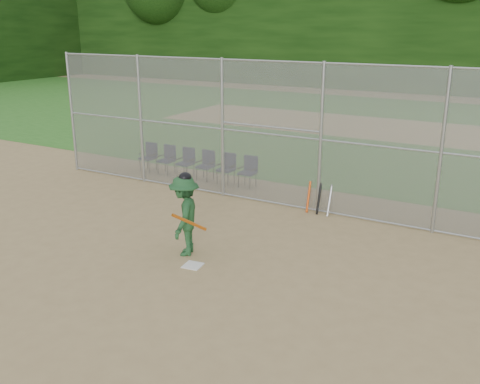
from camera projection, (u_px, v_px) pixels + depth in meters
The scene contains 14 objects.
ground at pixel (179, 276), 10.84m from camera, with size 100.00×100.00×0.00m, color tan.
grass_strip at pixel (399, 130), 25.76m from camera, with size 100.00×100.00×0.00m, color #2B6B20.
dirt_patch_far at pixel (399, 130), 25.76m from camera, with size 24.00×24.00×0.00m, color tan.
backstop_fence at pixel (286, 133), 14.36m from camera, with size 16.09×0.09×4.00m.
treeline at pixel (419, 10), 25.77m from camera, with size 81.00×60.00×11.00m.
home_plate at pixel (193, 265), 11.28m from camera, with size 0.38×0.38×0.02m, color white.
batter_at_plate at pixel (185, 215), 11.62m from camera, with size 1.17×1.39×1.88m.
spare_bats at pixel (319, 199), 14.29m from camera, with size 0.66×0.31×0.84m.
chair_0 at pixel (148, 157), 18.45m from camera, with size 0.54×0.52×0.96m, color #0F163A, non-canonical shape.
chair_1 at pixel (166, 160), 18.08m from camera, with size 0.54×0.52×0.96m, color #0F163A, non-canonical shape.
chair_2 at pixel (185, 163), 17.71m from camera, with size 0.54×0.52×0.96m, color #0F163A, non-canonical shape.
chair_3 at pixel (205, 166), 17.33m from camera, with size 0.54×0.52×0.96m, color #0F163A, non-canonical shape.
chair_4 at pixel (226, 169), 16.96m from camera, with size 0.54×0.52×0.96m, color #0F163A, non-canonical shape.
chair_5 at pixel (247, 172), 16.59m from camera, with size 0.54×0.52×0.96m, color #0F163A, non-canonical shape.
Camera 1 is at (5.93, -7.93, 4.88)m, focal length 40.00 mm.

